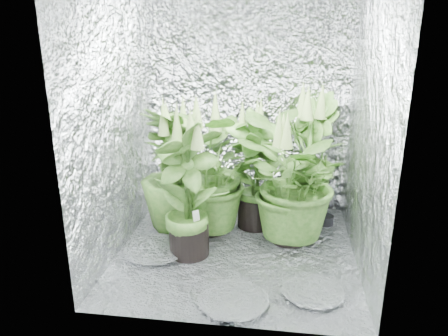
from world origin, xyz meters
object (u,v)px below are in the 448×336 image
plant_b (256,172)px  plant_c (305,158)px  plant_d (175,171)px  plant_a (209,169)px  plant_e (292,182)px  plant_f (188,190)px  circulation_fan (323,208)px

plant_b → plant_c: plant_c is taller
plant_d → plant_a: bearing=6.6°
plant_c → plant_e: size_ratio=1.13×
plant_a → plant_f: bearing=-100.8°
plant_e → circulation_fan: 0.51m
plant_c → plant_f: bearing=-136.8°
plant_b → plant_e: 0.34m
plant_e → plant_b: bearing=142.2°
plant_a → plant_d: size_ratio=1.08×
plant_c → circulation_fan: bearing=-41.5°
plant_a → plant_c: plant_c is taller
circulation_fan → plant_d: bearing=-161.1°
plant_b → plant_a: bearing=-161.9°
plant_b → circulation_fan: 0.61m
plant_a → plant_f: plant_a is taller
plant_f → plant_c: bearing=43.2°
plant_d → plant_e: plant_d is taller
plant_c → plant_e: plant_c is taller
plant_e → plant_f: (-0.68, -0.29, 0.01)m
plant_b → plant_f: plant_f is taller
plant_c → plant_b: bearing=-147.6°
plant_c → circulation_fan: (0.15, -0.13, -0.35)m
plant_b → plant_e: plant_b is taller
plant_a → circulation_fan: 0.95m
plant_e → circulation_fan: plant_e is taller
plant_d → circulation_fan: bearing=12.5°
plant_a → plant_d: (-0.25, -0.03, -0.02)m
plant_d → plant_f: plant_f is taller
plant_e → plant_d: bearing=175.5°
plant_d → plant_c: bearing=21.4°
plant_c → plant_d: (-0.95, -0.37, -0.02)m
plant_c → plant_f: (-0.78, -0.73, -0.03)m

